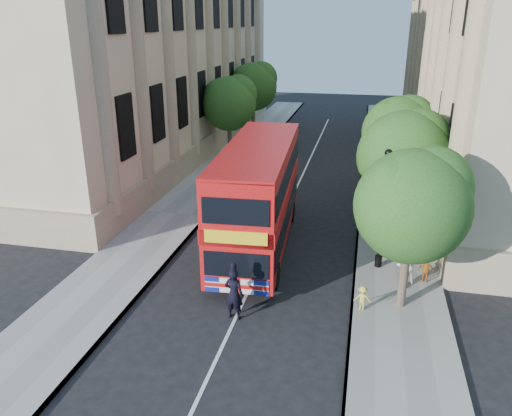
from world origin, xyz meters
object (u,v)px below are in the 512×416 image
Objects in this scene: double_decker_bus at (258,194)px; police_constable at (234,294)px; woman_pedestrian at (406,265)px; lamp_post at (383,214)px; box_van at (237,186)px.

police_constable is (0.45, -6.01, -1.69)m from double_decker_bus.
double_decker_bus is 6.41× the size of woman_pedestrian.
police_constable is at bearing -135.30° from lamp_post.
police_constable is at bearing -76.84° from box_van.
lamp_post is at bearing -80.34° from woman_pedestrian.
lamp_post reaches higher than police_constable.
lamp_post is at bearing -38.73° from box_van.
lamp_post is 1.16× the size of box_van.
police_constable reaches higher than woman_pedestrian.
lamp_post is 2.66× the size of police_constable.
police_constable is (-5.05, -5.00, -1.54)m from lamp_post.
lamp_post is at bearing -126.23° from police_constable.
double_decker_bus reaches higher than box_van.
box_van is at bearing 111.17° from double_decker_bus.
lamp_post is 10.00m from box_van.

